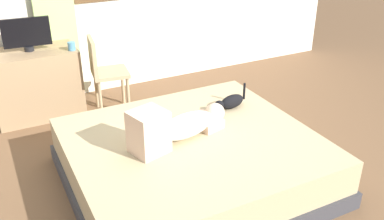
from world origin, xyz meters
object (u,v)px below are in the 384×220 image
bed (192,161)px  desk (36,83)px  cat (231,102)px  tv_monitor (26,34)px  person_lying (177,126)px  cup (72,46)px  chair_by_desk (103,70)px

bed → desk: size_ratio=2.22×
bed → cat: bearing=30.4°
desk → tv_monitor: tv_monitor is taller
person_lying → tv_monitor: size_ratio=1.95×
person_lying → desk: (-0.81, 1.85, -0.16)m
cat → cup: 1.81m
cup → tv_monitor: bearing=156.1°
cat → chair_by_desk: size_ratio=0.41×
cat → cup: (-1.10, 1.40, 0.30)m
cat → chair_by_desk: (-0.82, 1.29, 0.02)m
tv_monitor → cup: 0.46m
bed → person_lying: 0.35m
cat → tv_monitor: bearing=133.6°
desk → cup: bearing=-24.6°
bed → cup: (-0.53, 1.73, 0.58)m
tv_monitor → cup: size_ratio=5.56×
tv_monitor → cat: bearing=-46.4°
bed → person_lying: (-0.11, 0.06, 0.33)m
person_lying → chair_by_desk: 1.57m
cat → tv_monitor: size_ratio=0.74×
person_lying → desk: person_lying is taller
bed → cat: cat is taller
cat → chair_by_desk: chair_by_desk is taller
bed → desk: (-0.92, 1.91, 0.16)m
cat → tv_monitor: (-1.51, 1.58, 0.43)m
tv_monitor → cup: tv_monitor is taller
cat → desk: bearing=133.4°
person_lying → cup: 1.74m
bed → tv_monitor: 2.25m
bed → tv_monitor: tv_monitor is taller
chair_by_desk → cup: bearing=159.6°
bed → desk: 2.13m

